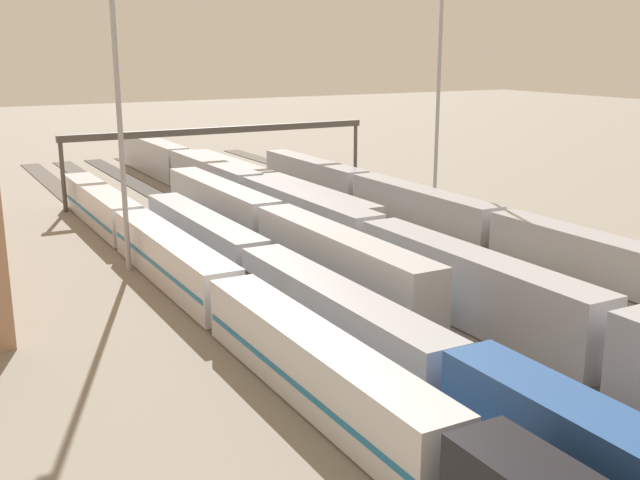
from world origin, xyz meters
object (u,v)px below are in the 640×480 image
at_px(train_on_track_3, 266,188).
at_px(train_on_track_7, 217,293).
at_px(train_on_track_5, 271,232).
at_px(signal_gantry, 222,136).
at_px(train_on_track_6, 319,304).
at_px(light_mast_2, 440,56).
at_px(light_mast_1, 116,63).
at_px(train_on_track_4, 306,219).
at_px(train_on_track_1, 498,229).

height_order(train_on_track_3, train_on_track_7, train_on_track_7).
bearing_deg(train_on_track_5, signal_gantry, -14.05).
distance_m(train_on_track_7, train_on_track_6, 7.56).
bearing_deg(light_mast_2, train_on_track_5, 115.57).
xyz_separation_m(train_on_track_7, light_mast_1, (15.30, 2.08, 15.22)).
xyz_separation_m(train_on_track_5, signal_gantry, (29.98, -7.50, 5.15)).
xyz_separation_m(train_on_track_4, train_on_track_1, (-10.08, -15.00, -0.60)).
bearing_deg(train_on_track_7, light_mast_1, 7.76).
bearing_deg(train_on_track_6, train_on_track_7, 41.42).
distance_m(train_on_track_3, train_on_track_1, 31.46).
bearing_deg(train_on_track_6, light_mast_1, 18.67).
height_order(train_on_track_6, signal_gantry, signal_gantry).
relative_size(light_mast_2, signal_gantry, 0.69).
bearing_deg(train_on_track_4, light_mast_1, 89.87).
bearing_deg(train_on_track_7, train_on_track_6, -138.58).
bearing_deg(train_on_track_3, light_mast_2, -116.06).
height_order(light_mast_1, signal_gantry, light_mast_1).
bearing_deg(train_on_track_4, train_on_track_3, -14.21).
xyz_separation_m(train_on_track_7, train_on_track_5, (12.35, -10.00, 0.52)).
bearing_deg(train_on_track_4, train_on_track_7, 135.49).
height_order(train_on_track_5, train_on_track_4, same).
distance_m(train_on_track_7, train_on_track_5, 15.90).
height_order(train_on_track_3, signal_gantry, signal_gantry).
bearing_deg(train_on_track_1, train_on_track_7, 99.79).
height_order(train_on_track_7, train_on_track_5, train_on_track_5).
bearing_deg(signal_gantry, light_mast_2, -127.96).
height_order(train_on_track_4, light_mast_2, light_mast_2).
xyz_separation_m(train_on_track_6, train_on_track_5, (18.02, -5.00, 0.48)).
height_order(train_on_track_6, train_on_track_5, train_on_track_5).
distance_m(train_on_track_6, light_mast_1, 26.84).
xyz_separation_m(train_on_track_1, light_mast_2, (20.80, -8.47, 15.47)).
distance_m(train_on_track_5, light_mast_2, 34.90).
bearing_deg(train_on_track_1, train_on_track_4, 56.10).
bearing_deg(train_on_track_6, train_on_track_3, -20.24).
bearing_deg(train_on_track_5, train_on_track_1, -109.74).
xyz_separation_m(train_on_track_3, train_on_track_4, (-19.75, 5.00, 0.60)).
bearing_deg(train_on_track_7, light_mast_2, -55.97).
height_order(train_on_track_7, train_on_track_1, train_on_track_7).
distance_m(train_on_track_5, train_on_track_1, 21.26).
bearing_deg(train_on_track_3, train_on_track_4, 165.79).
distance_m(train_on_track_3, train_on_track_6, 43.35).
height_order(train_on_track_3, train_on_track_4, train_on_track_4).
relative_size(train_on_track_5, light_mast_2, 1.72).
xyz_separation_m(train_on_track_6, light_mast_2, (31.64, -33.47, 15.39)).
bearing_deg(light_mast_1, train_on_track_6, -161.33).
bearing_deg(train_on_track_5, train_on_track_4, -59.85).
bearing_deg(signal_gantry, train_on_track_1, -161.41).
bearing_deg(light_mast_2, train_on_track_6, 133.39).
distance_m(train_on_track_4, light_mast_2, 29.78).
distance_m(train_on_track_4, signal_gantry, 27.67).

